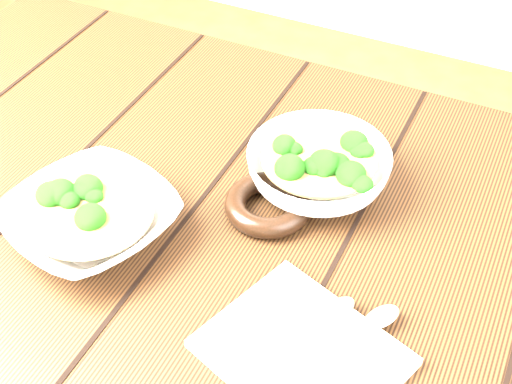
{
  "coord_description": "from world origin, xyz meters",
  "views": [
    {
      "loc": [
        0.34,
        -0.56,
        1.4
      ],
      "look_at": [
        0.06,
        0.02,
        0.8
      ],
      "focal_mm": 50.0,
      "sensor_mm": 36.0,
      "label": 1
    }
  ],
  "objects_px": {
    "soup_bowl_front": "(91,219)",
    "napkin": "(302,353)",
    "trivet": "(268,204)",
    "soup_bowl_back": "(318,168)",
    "table": "(209,278)"
  },
  "relations": [
    {
      "from": "soup_bowl_front",
      "to": "napkin",
      "type": "relative_size",
      "value": 1.27
    },
    {
      "from": "trivet",
      "to": "napkin",
      "type": "height_order",
      "value": "trivet"
    },
    {
      "from": "soup_bowl_front",
      "to": "table",
      "type": "bearing_deg",
      "value": 36.63
    },
    {
      "from": "table",
      "to": "soup_bowl_back",
      "type": "relative_size",
      "value": 5.82
    },
    {
      "from": "soup_bowl_front",
      "to": "napkin",
      "type": "xyz_separation_m",
      "value": [
        0.31,
        -0.05,
        -0.02
      ]
    },
    {
      "from": "trivet",
      "to": "napkin",
      "type": "relative_size",
      "value": 0.58
    },
    {
      "from": "soup_bowl_back",
      "to": "napkin",
      "type": "distance_m",
      "value": 0.27
    },
    {
      "from": "soup_bowl_front",
      "to": "trivet",
      "type": "xyz_separation_m",
      "value": [
        0.18,
        0.13,
        -0.01
      ]
    },
    {
      "from": "trivet",
      "to": "napkin",
      "type": "bearing_deg",
      "value": -55.81
    },
    {
      "from": "soup_bowl_back",
      "to": "napkin",
      "type": "relative_size",
      "value": 1.04
    },
    {
      "from": "soup_bowl_front",
      "to": "napkin",
      "type": "distance_m",
      "value": 0.31
    },
    {
      "from": "soup_bowl_back",
      "to": "trivet",
      "type": "distance_m",
      "value": 0.08
    },
    {
      "from": "soup_bowl_back",
      "to": "table",
      "type": "bearing_deg",
      "value": -132.49
    },
    {
      "from": "table",
      "to": "trivet",
      "type": "relative_size",
      "value": 10.52
    },
    {
      "from": "trivet",
      "to": "soup_bowl_back",
      "type": "bearing_deg",
      "value": 62.13
    }
  ]
}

